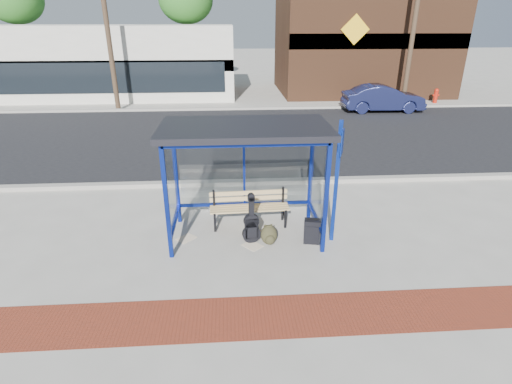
{
  "coord_description": "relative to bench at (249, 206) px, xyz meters",
  "views": [
    {
      "loc": [
        -0.29,
        -7.55,
        4.29
      ],
      "look_at": [
        0.23,
        0.2,
        0.93
      ],
      "focal_mm": 28.0,
      "sensor_mm": 36.0,
      "label": 1
    }
  ],
  "objects": [
    {
      "name": "curb_far",
      "position": [
        -0.1,
        12.6,
        -0.41
      ],
      "size": [
        60.0,
        0.25,
        0.12
      ],
      "primitive_type": "cube",
      "color": "gray",
      "rests_on": "ground"
    },
    {
      "name": "utility_pole_east",
      "position": [
        8.9,
        12.9,
        3.64
      ],
      "size": [
        1.6,
        0.24,
        8.0
      ],
      "color": "#4C3826",
      "rests_on": "ground"
    },
    {
      "name": "parked_car",
      "position": [
        7.32,
        11.71,
        0.19
      ],
      "size": [
        4.01,
        1.46,
        1.31
      ],
      "primitive_type": "imported",
      "rotation": [
        0.0,
        0.0,
        1.55
      ],
      "color": "#191E46",
      "rests_on": "ground"
    },
    {
      "name": "newspaper_b",
      "position": [
        0.01,
        -0.95,
        -0.47
      ],
      "size": [
        0.47,
        0.48,
        0.01
      ],
      "primitive_type": "cube",
      "rotation": [
        0.0,
        0.0,
        -0.84
      ],
      "color": "white",
      "rests_on": "ground"
    },
    {
      "name": "newspaper_a",
      "position": [
        -1.38,
        -0.56,
        -0.47
      ],
      "size": [
        0.47,
        0.48,
        0.01
      ],
      "primitive_type": "cube",
      "rotation": [
        0.0,
        0.0,
        0.81
      ],
      "color": "white",
      "rests_on": "ground"
    },
    {
      "name": "curb_near",
      "position": [
        -0.1,
        2.4,
        -0.41
      ],
      "size": [
        60.0,
        0.25,
        0.12
      ],
      "primitive_type": "cube",
      "color": "gray",
      "rests_on": "ground"
    },
    {
      "name": "tree_right",
      "position": [
        12.4,
        21.5,
        4.98
      ],
      "size": [
        3.6,
        3.6,
        7.03
      ],
      "color": "#4C3826",
      "rests_on": "ground"
    },
    {
      "name": "brick_paver_strip",
      "position": [
        -0.1,
        -3.1,
        -0.46
      ],
      "size": [
        60.0,
        1.0,
        0.01
      ],
      "primitive_type": "cube",
      "color": "maroon",
      "rests_on": "ground"
    },
    {
      "name": "far_sidewalk",
      "position": [
        -0.1,
        14.5,
        -0.47
      ],
      "size": [
        60.0,
        4.0,
        0.01
      ],
      "primitive_type": "cube",
      "color": "#B2ADA0",
      "rests_on": "ground"
    },
    {
      "name": "street_asphalt",
      "position": [
        -0.1,
        7.5,
        -0.47
      ],
      "size": [
        60.0,
        10.0,
        0.0
      ],
      "primitive_type": "cube",
      "color": "black",
      "rests_on": "ground"
    },
    {
      "name": "sign_post",
      "position": [
        1.71,
        -0.81,
        0.98
      ],
      "size": [
        0.16,
        0.31,
        2.57
      ],
      "rotation": [
        0.0,
        0.0,
        -0.38
      ],
      "color": "navy",
      "rests_on": "ground"
    },
    {
      "name": "storefront_white",
      "position": [
        -9.1,
        17.49,
        1.53
      ],
      "size": [
        18.0,
        6.04,
        4.0
      ],
      "color": "silver",
      "rests_on": "ground"
    },
    {
      "name": "guitar_bag",
      "position": [
        0.0,
        -0.79,
        -0.09
      ],
      "size": [
        0.39,
        0.17,
        1.04
      ],
      "rotation": [
        0.0,
        0.0,
        0.15
      ],
      "color": "black",
      "rests_on": "ground"
    },
    {
      "name": "tree_mid",
      "position": [
        -3.1,
        21.5,
        4.98
      ],
      "size": [
        3.6,
        3.6,
        7.03
      ],
      "color": "#4C3826",
      "rests_on": "ground"
    },
    {
      "name": "suitcase",
      "position": [
        1.25,
        -0.9,
        -0.2
      ],
      "size": [
        0.37,
        0.27,
        0.58
      ],
      "rotation": [
        0.0,
        0.0,
        -0.2
      ],
      "color": "black",
      "rests_on": "ground"
    },
    {
      "name": "fire_hydrant",
      "position": [
        11.07,
        13.67,
        -0.04
      ],
      "size": [
        0.35,
        0.24,
        0.8
      ],
      "rotation": [
        0.0,
        0.0,
        -0.04
      ],
      "color": "red",
      "rests_on": "ground"
    },
    {
      "name": "bus_shelter",
      "position": [
        -0.1,
        -0.43,
        1.6
      ],
      "size": [
        3.3,
        1.8,
        2.42
      ],
      "color": "navy",
      "rests_on": "ground"
    },
    {
      "name": "storefront_brown",
      "position": [
        7.9,
        17.99,
        2.73
      ],
      "size": [
        10.0,
        7.08,
        6.4
      ],
      "color": "#59331E",
      "rests_on": "ground"
    },
    {
      "name": "tree_left",
      "position": [
        -14.1,
        21.5,
        4.98
      ],
      "size": [
        3.6,
        3.6,
        7.03
      ],
      "color": "#4C3826",
      "rests_on": "ground"
    },
    {
      "name": "bench",
      "position": [
        0.0,
        0.0,
        0.0
      ],
      "size": [
        1.77,
        0.51,
        0.83
      ],
      "rotation": [
        0.0,
        0.0,
        0.05
      ],
      "color": "black",
      "rests_on": "ground"
    },
    {
      "name": "utility_pole_west",
      "position": [
        -6.1,
        12.9,
        3.64
      ],
      "size": [
        1.6,
        0.24,
        8.0
      ],
      "color": "#4C3826",
      "rests_on": "ground"
    },
    {
      "name": "ground",
      "position": [
        -0.1,
        -0.5,
        -0.47
      ],
      "size": [
        120.0,
        120.0,
        0.0
      ],
      "primitive_type": "plane",
      "color": "#B2ADA0",
      "rests_on": "ground"
    },
    {
      "name": "newspaper_c",
      "position": [
        0.1,
        -0.44,
        -0.47
      ],
      "size": [
        0.38,
        0.42,
        0.01
      ],
      "primitive_type": "cube",
      "rotation": [
        0.0,
        0.0,
        1.2
      ],
      "color": "white",
      "rests_on": "ground"
    },
    {
      "name": "backpack",
      "position": [
        0.36,
        -0.89,
        -0.27
      ],
      "size": [
        0.37,
        0.34,
        0.41
      ],
      "rotation": [
        0.0,
        0.0,
        0.1
      ],
      "color": "#2C2A18",
      "rests_on": "ground"
    }
  ]
}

